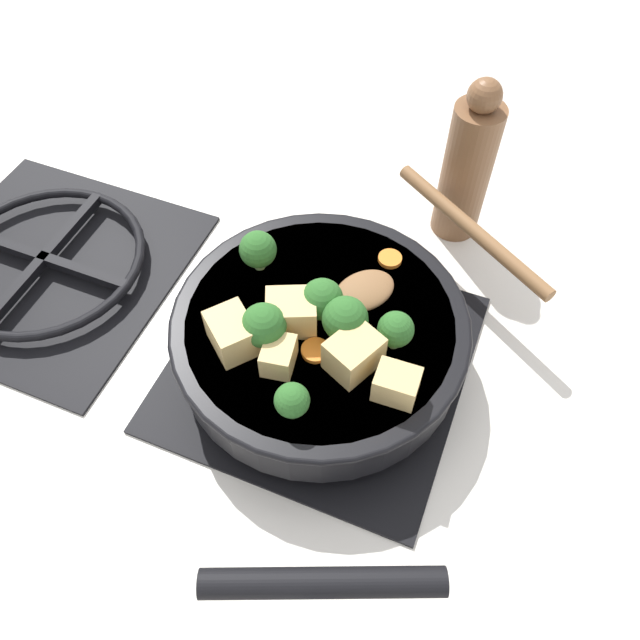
# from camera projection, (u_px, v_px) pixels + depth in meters

# --- Properties ---
(ground_plane) EXTENTS (2.40, 2.40, 0.00)m
(ground_plane) POSITION_uv_depth(u_px,v_px,m) (320.00, 362.00, 0.69)
(ground_plane) COLOR white
(front_burner_grate) EXTENTS (0.31, 0.31, 0.03)m
(front_burner_grate) POSITION_uv_depth(u_px,v_px,m) (320.00, 356.00, 0.68)
(front_burner_grate) COLOR black
(front_burner_grate) RESTS_ON ground_plane
(rear_burner_grate) EXTENTS (0.31, 0.31, 0.03)m
(rear_burner_grate) POSITION_uv_depth(u_px,v_px,m) (47.00, 263.00, 0.76)
(rear_burner_grate) COLOR black
(rear_burner_grate) RESTS_ON ground_plane
(skillet_pan) EXTENTS (0.43, 0.34, 0.05)m
(skillet_pan) POSITION_uv_depth(u_px,v_px,m) (320.00, 336.00, 0.64)
(skillet_pan) COLOR black
(skillet_pan) RESTS_ON front_burner_grate
(wooden_spoon) EXTENTS (0.24, 0.22, 0.02)m
(wooden_spoon) POSITION_uv_depth(u_px,v_px,m) (427.00, 255.00, 0.67)
(wooden_spoon) COLOR brown
(wooden_spoon) RESTS_ON skillet_pan
(tofu_cube_center_large) EXTENTS (0.06, 0.06, 0.04)m
(tofu_cube_center_large) POSITION_uv_depth(u_px,v_px,m) (291.00, 313.00, 0.61)
(tofu_cube_center_large) COLOR #DBB770
(tofu_cube_center_large) RESTS_ON skillet_pan
(tofu_cube_near_handle) EXTENTS (0.06, 0.06, 0.04)m
(tofu_cube_near_handle) POSITION_uv_depth(u_px,v_px,m) (354.00, 353.00, 0.58)
(tofu_cube_near_handle) COLOR #DBB770
(tofu_cube_near_handle) RESTS_ON skillet_pan
(tofu_cube_east_chunk) EXTENTS (0.06, 0.06, 0.04)m
(tofu_cube_east_chunk) POSITION_uv_depth(u_px,v_px,m) (232.00, 333.00, 0.59)
(tofu_cube_east_chunk) COLOR #DBB770
(tofu_cube_east_chunk) RESTS_ON skillet_pan
(tofu_cube_west_chunk) EXTENTS (0.03, 0.04, 0.03)m
(tofu_cube_west_chunk) POSITION_uv_depth(u_px,v_px,m) (396.00, 384.00, 0.56)
(tofu_cube_west_chunk) COLOR #DBB770
(tofu_cube_west_chunk) RESTS_ON skillet_pan
(tofu_cube_back_piece) EXTENTS (0.04, 0.03, 0.03)m
(tofu_cube_back_piece) POSITION_uv_depth(u_px,v_px,m) (279.00, 356.00, 0.58)
(tofu_cube_back_piece) COLOR #DBB770
(tofu_cube_back_piece) RESTS_ON skillet_pan
(broccoli_floret_near_spoon) EXTENTS (0.04, 0.04, 0.05)m
(broccoli_floret_near_spoon) POSITION_uv_depth(u_px,v_px,m) (264.00, 326.00, 0.59)
(broccoli_floret_near_spoon) COLOR #709956
(broccoli_floret_near_spoon) RESTS_ON skillet_pan
(broccoli_floret_center_top) EXTENTS (0.04, 0.04, 0.05)m
(broccoli_floret_center_top) POSITION_uv_depth(u_px,v_px,m) (317.00, 298.00, 0.61)
(broccoli_floret_center_top) COLOR #709956
(broccoli_floret_center_top) RESTS_ON skillet_pan
(broccoli_floret_east_rim) EXTENTS (0.03, 0.03, 0.04)m
(broccoli_floret_east_rim) POSITION_uv_depth(u_px,v_px,m) (292.00, 401.00, 0.55)
(broccoli_floret_east_rim) COLOR #709956
(broccoli_floret_east_rim) RESTS_ON skillet_pan
(broccoli_floret_west_rim) EXTENTS (0.04, 0.04, 0.05)m
(broccoli_floret_west_rim) POSITION_uv_depth(u_px,v_px,m) (258.00, 250.00, 0.65)
(broccoli_floret_west_rim) COLOR #709956
(broccoli_floret_west_rim) RESTS_ON skillet_pan
(broccoli_floret_north_edge) EXTENTS (0.04, 0.04, 0.04)m
(broccoli_floret_north_edge) POSITION_uv_depth(u_px,v_px,m) (396.00, 329.00, 0.59)
(broccoli_floret_north_edge) COLOR #709956
(broccoli_floret_north_edge) RESTS_ON skillet_pan
(broccoli_floret_south_cluster) EXTENTS (0.04, 0.04, 0.05)m
(broccoli_floret_south_cluster) POSITION_uv_depth(u_px,v_px,m) (345.00, 319.00, 0.59)
(broccoli_floret_south_cluster) COLOR #709956
(broccoli_floret_south_cluster) RESTS_ON skillet_pan
(carrot_slice_orange_thin) EXTENTS (0.03, 0.03, 0.01)m
(carrot_slice_orange_thin) POSITION_uv_depth(u_px,v_px,m) (315.00, 350.00, 0.60)
(carrot_slice_orange_thin) COLOR orange
(carrot_slice_orange_thin) RESTS_ON skillet_pan
(carrot_slice_near_center) EXTENTS (0.03, 0.03, 0.01)m
(carrot_slice_near_center) POSITION_uv_depth(u_px,v_px,m) (390.00, 259.00, 0.67)
(carrot_slice_near_center) COLOR orange
(carrot_slice_near_center) RESTS_ON skillet_pan
(pepper_mill) EXTENTS (0.06, 0.06, 0.21)m
(pepper_mill) POSITION_uv_depth(u_px,v_px,m) (467.00, 167.00, 0.73)
(pepper_mill) COLOR brown
(pepper_mill) RESTS_ON ground_plane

